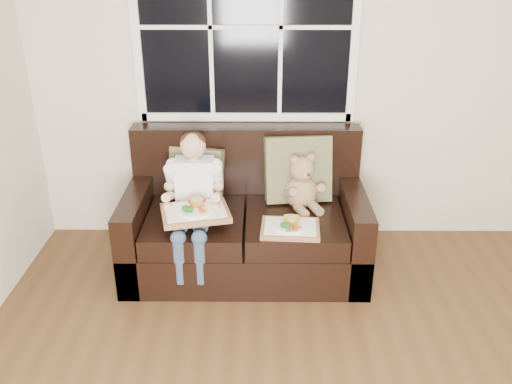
{
  "coord_description": "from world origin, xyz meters",
  "views": [
    {
      "loc": [
        -0.53,
        -1.49,
        2.2
      ],
      "look_at": [
        -0.56,
        1.85,
        0.65
      ],
      "focal_mm": 38.0,
      "sensor_mm": 36.0,
      "label": 1
    }
  ],
  "objects_px": {
    "teddy_bear": "(301,186)",
    "tray_right": "(290,227)",
    "child": "(193,190)",
    "loveseat": "(246,225)",
    "tray_left": "(195,211)"
  },
  "relations": [
    {
      "from": "teddy_bear",
      "to": "tray_right",
      "type": "height_order",
      "value": "teddy_bear"
    },
    {
      "from": "teddy_bear",
      "to": "tray_right",
      "type": "bearing_deg",
      "value": -124.69
    },
    {
      "from": "child",
      "to": "tray_right",
      "type": "xyz_separation_m",
      "value": [
        0.66,
        -0.22,
        -0.17
      ]
    },
    {
      "from": "tray_left",
      "to": "tray_right",
      "type": "height_order",
      "value": "tray_left"
    },
    {
      "from": "child",
      "to": "tray_right",
      "type": "bearing_deg",
      "value": -18.49
    },
    {
      "from": "tray_right",
      "to": "child",
      "type": "bearing_deg",
      "value": 165.34
    },
    {
      "from": "loveseat",
      "to": "child",
      "type": "relative_size",
      "value": 1.92
    },
    {
      "from": "teddy_bear",
      "to": "tray_left",
      "type": "xyz_separation_m",
      "value": [
        -0.72,
        -0.33,
        -0.04
      ]
    },
    {
      "from": "loveseat",
      "to": "tray_right",
      "type": "height_order",
      "value": "loveseat"
    },
    {
      "from": "tray_left",
      "to": "child",
      "type": "bearing_deg",
      "value": 85.27
    },
    {
      "from": "child",
      "to": "teddy_bear",
      "type": "xyz_separation_m",
      "value": [
        0.75,
        0.14,
        -0.03
      ]
    },
    {
      "from": "tray_left",
      "to": "tray_right",
      "type": "relative_size",
      "value": 1.25
    },
    {
      "from": "loveseat",
      "to": "tray_right",
      "type": "bearing_deg",
      "value": -47.97
    },
    {
      "from": "teddy_bear",
      "to": "tray_right",
      "type": "xyz_separation_m",
      "value": [
        -0.09,
        -0.37,
        -0.14
      ]
    },
    {
      "from": "child",
      "to": "teddy_bear",
      "type": "distance_m",
      "value": 0.77
    }
  ]
}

